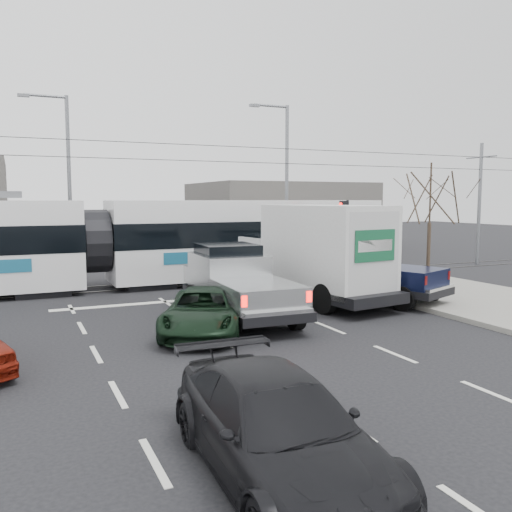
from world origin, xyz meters
name	(u,v)px	position (x,y,z in m)	size (l,w,h in m)	color
ground	(278,334)	(0.00, 0.00, 0.00)	(120.00, 120.00, 0.00)	black
sidewalk_right	(508,306)	(9.00, 0.00, 0.07)	(6.00, 60.00, 0.15)	gray
rails	(179,283)	(0.00, 10.00, 0.01)	(60.00, 1.60, 0.03)	#33302D
building_right	(279,216)	(12.00, 24.00, 2.50)	(12.00, 10.00, 5.00)	#635D59
bare_tree	(430,199)	(7.60, 2.50, 3.79)	(2.40, 2.40, 5.00)	#47382B
traffic_signal	(345,223)	(6.47, 6.50, 2.74)	(0.44, 0.44, 3.60)	black
street_lamp_near	(284,176)	(7.31, 14.00, 5.11)	(2.38, 0.25, 9.00)	slate
street_lamp_far	(65,173)	(-4.19, 16.00, 5.11)	(2.38, 0.25, 9.00)	slate
catenary	(178,197)	(0.00, 10.00, 3.88)	(60.00, 0.20, 7.00)	black
tram	(94,243)	(-3.69, 9.77, 1.98)	(27.31, 3.01, 5.57)	white
silver_pickup	(236,281)	(-0.21, 2.67, 1.14)	(2.48, 6.39, 2.29)	black
box_truck	(315,254)	(3.41, 3.78, 1.77)	(3.39, 7.42, 3.58)	black
navy_pickup	(366,270)	(5.37, 3.32, 1.12)	(3.82, 5.72, 2.27)	black
green_car	(204,311)	(-1.91, 0.91, 0.63)	(2.10, 4.56, 1.27)	black
dark_car	(277,428)	(-3.57, -7.10, 0.70)	(1.96, 4.83, 1.40)	black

